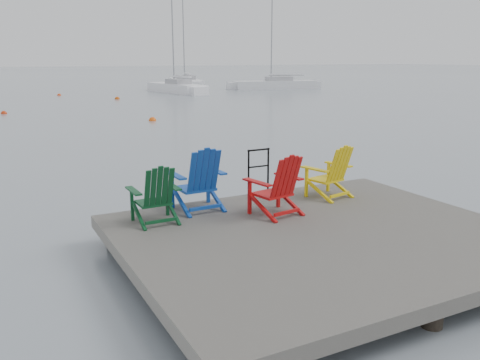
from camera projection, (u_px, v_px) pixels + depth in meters
name	position (u px, v px, depth m)	size (l,w,h in m)	color
ground	(321.00, 262.00, 7.95)	(400.00, 400.00, 0.00)	slate
dock	(322.00, 241.00, 7.87)	(6.00, 5.00, 1.40)	#32302D
handrail	(258.00, 167.00, 9.93)	(0.48, 0.04, 0.90)	black
chair_green	(156.00, 194.00, 8.15)	(0.78, 0.72, 0.97)	#0B3D1D
chair_blue	(199.00, 179.00, 8.83)	(0.92, 0.86, 1.13)	#0F3E9F
chair_red	(278.00, 185.00, 8.57)	(0.94, 0.89, 1.06)	#B20D0D
chair_yellow	(331.00, 171.00, 9.67)	(0.93, 0.88, 1.02)	yellow
sailboat_near	(176.00, 89.00, 47.07)	(3.10, 8.41, 11.36)	white
sailboat_mid	(185.00, 83.00, 57.46)	(4.52, 9.95, 13.15)	white
sailboat_far	(275.00, 85.00, 52.96)	(8.90, 3.93, 11.88)	silver
buoy_a	(153.00, 121.00, 25.88)	(0.38, 0.38, 0.38)	#EF580E
buoy_b	(4.00, 114.00, 29.12)	(0.34, 0.34, 0.34)	red
buoy_c	(117.00, 99.00, 39.42)	(0.40, 0.40, 0.40)	#C0490B
buoy_d	(59.00, 95.00, 43.32)	(0.33, 0.33, 0.33)	red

